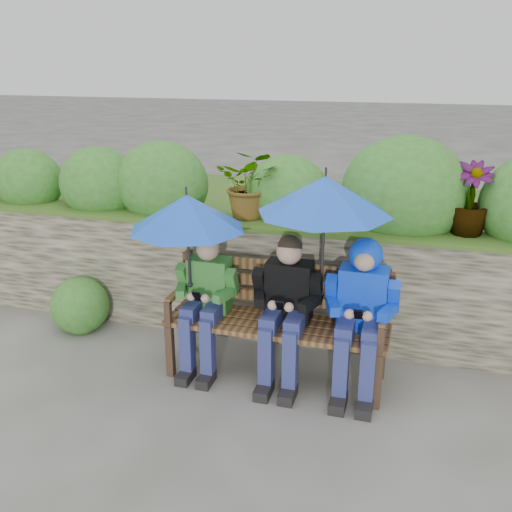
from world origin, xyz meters
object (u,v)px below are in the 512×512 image
(park_bench, at_px, (279,313))
(boy_right, at_px, (361,305))
(umbrella_right, at_px, (325,195))
(boy_left, at_px, (206,296))
(boy_middle, at_px, (286,304))
(umbrella_left, at_px, (187,212))

(park_bench, height_order, boy_right, boy_right)
(park_bench, bearing_deg, umbrella_right, -2.44)
(umbrella_right, bearing_deg, boy_left, -176.06)
(park_bench, height_order, boy_left, boy_left)
(umbrella_right, bearing_deg, boy_middle, -165.10)
(boy_left, xyz_separation_m, umbrella_left, (-0.12, -0.02, 0.66))
(umbrella_left, bearing_deg, boy_middle, 0.81)
(park_bench, height_order, umbrella_left, umbrella_left)
(boy_middle, xyz_separation_m, boy_right, (0.55, 0.01, 0.05))
(park_bench, bearing_deg, boy_middle, -47.43)
(boy_middle, bearing_deg, park_bench, 132.57)
(boy_left, height_order, umbrella_left, umbrella_left)
(boy_left, relative_size, umbrella_right, 1.13)
(boy_middle, relative_size, umbrella_left, 1.28)
(boy_left, distance_m, boy_middle, 0.64)
(park_bench, distance_m, umbrella_left, 1.03)
(boy_left, relative_size, boy_right, 0.94)
(umbrella_left, bearing_deg, boy_right, 0.96)
(park_bench, distance_m, boy_middle, 0.16)
(park_bench, bearing_deg, umbrella_left, -172.49)
(umbrella_left, bearing_deg, boy_left, 7.46)
(boy_left, height_order, boy_middle, boy_middle)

